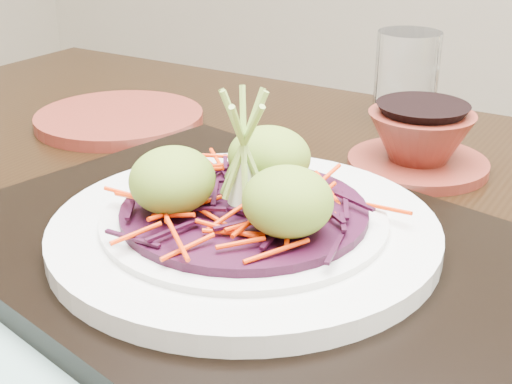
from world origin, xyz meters
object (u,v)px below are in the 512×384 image
at_px(white_plate, 244,229).
at_px(serving_tray, 245,252).
at_px(terracotta_side_plate, 119,119).
at_px(dining_table, 260,337).
at_px(terracotta_bowl_set, 419,144).
at_px(water_glass, 406,77).

bearing_deg(white_plate, serving_tray, -75.96).
relative_size(white_plate, terracotta_side_plate, 1.44).
bearing_deg(white_plate, dining_table, 103.42).
height_order(dining_table, terracotta_bowl_set, terracotta_bowl_set).
relative_size(serving_tray, terracotta_bowl_set, 2.72).
bearing_deg(serving_tray, water_glass, 105.71).
bearing_deg(terracotta_side_plate, terracotta_bowl_set, 0.89).
xyz_separation_m(terracotta_side_plate, water_glass, (0.29, 0.15, 0.04)).
distance_m(dining_table, white_plate, 0.15).
relative_size(terracotta_side_plate, terracotta_bowl_set, 1.23).
xyz_separation_m(white_plate, water_glass, (0.02, 0.39, 0.02)).
height_order(white_plate, water_glass, water_glass).
height_order(dining_table, white_plate, white_plate).
bearing_deg(water_glass, white_plate, -92.94).
height_order(terracotta_side_plate, water_glass, water_glass).
xyz_separation_m(dining_table, serving_tray, (0.01, -0.06, 0.12)).
xyz_separation_m(dining_table, terracotta_bowl_set, (0.08, 0.19, 0.13)).
distance_m(terracotta_side_plate, water_glass, 0.33).
relative_size(white_plate, water_glass, 2.68).
bearing_deg(dining_table, white_plate, -69.26).
bearing_deg(serving_tray, white_plate, 122.69).
xyz_separation_m(white_plate, terracotta_side_plate, (-0.27, 0.24, -0.03)).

